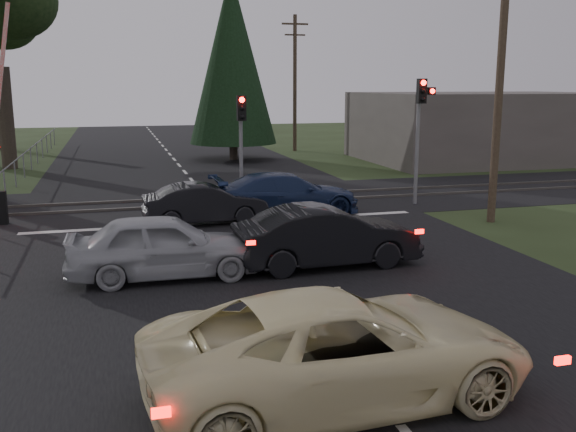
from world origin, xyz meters
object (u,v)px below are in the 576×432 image
object	(u,v)px
traffic_signal_center	(241,132)
blue_sedan	(286,195)
silver_car	(164,246)
dark_hatchback	(327,237)
utility_pole_far	(229,82)
utility_pole_mid	(295,81)
cream_coupe	(339,348)
dark_car_far	(206,204)
utility_pole_near	(500,77)
traffic_signal_right	(421,117)

from	to	relation	value
traffic_signal_center	blue_sedan	world-z (taller)	traffic_signal_center
silver_car	dark_hatchback	bearing A→B (deg)	-89.94
traffic_signal_center	utility_pole_far	bearing A→B (deg)	80.40
utility_pole_mid	silver_car	distance (m)	29.90
dark_hatchback	cream_coupe	bearing A→B (deg)	160.63
cream_coupe	dark_car_far	xyz separation A→B (m)	(-0.17, 12.46, -0.12)
cream_coupe	blue_sedan	distance (m)	13.30
traffic_signal_center	utility_pole_far	size ratio (longest dim) A/B	0.46
traffic_signal_center	cream_coupe	bearing A→B (deg)	-95.89
utility_pole_mid	cream_coupe	bearing A→B (deg)	-104.78
cream_coupe	dark_hatchback	world-z (taller)	cream_coupe
traffic_signal_center	utility_pole_mid	world-z (taller)	utility_pole_mid
blue_sedan	cream_coupe	bearing A→B (deg)	165.83
traffic_signal_center	dark_hatchback	xyz separation A→B (m)	(0.51, -8.28, -2.04)
dark_car_far	utility_pole_far	bearing A→B (deg)	-13.71
blue_sedan	traffic_signal_center	bearing A→B (deg)	28.83
traffic_signal_center	utility_pole_far	world-z (taller)	utility_pole_far
utility_pole_near	dark_hatchback	world-z (taller)	utility_pole_near
utility_pole_near	dark_hatchback	distance (m)	8.81
traffic_signal_right	cream_coupe	xyz separation A→B (m)	(-8.09, -13.74, -2.53)
utility_pole_near	dark_hatchback	size ratio (longest dim) A/B	1.95
cream_coupe	blue_sedan	size ratio (longest dim) A/B	1.10
traffic_signal_right	utility_pole_mid	size ratio (longest dim) A/B	0.52
traffic_signal_center	utility_pole_mid	size ratio (longest dim) A/B	0.46
utility_pole_far	dark_hatchback	distance (m)	53.21
utility_pole_near	utility_pole_mid	world-z (taller)	same
utility_pole_far	dark_hatchback	xyz separation A→B (m)	(-6.99, -52.60, -3.96)
cream_coupe	utility_pole_far	bearing A→B (deg)	-12.95
utility_pole_far	silver_car	world-z (taller)	utility_pole_far
traffic_signal_center	utility_pole_near	world-z (taller)	utility_pole_near
utility_pole_mid	cream_coupe	distance (m)	35.65
silver_car	dark_car_far	size ratio (longest dim) A/B	1.12
utility_pole_near	utility_pole_mid	size ratio (longest dim) A/B	1.00
blue_sedan	dark_car_far	world-z (taller)	blue_sedan
dark_car_far	cream_coupe	bearing A→B (deg)	178.23
traffic_signal_center	silver_car	size ratio (longest dim) A/B	0.91
traffic_signal_right	traffic_signal_center	world-z (taller)	traffic_signal_right
utility_pole_far	blue_sedan	size ratio (longest dim) A/B	1.75
blue_sedan	dark_hatchback	bearing A→B (deg)	171.67
dark_car_far	traffic_signal_center	bearing A→B (deg)	-37.23
traffic_signal_right	blue_sedan	bearing A→B (deg)	-172.46
utility_pole_mid	blue_sedan	bearing A→B (deg)	-106.61
cream_coupe	utility_pole_near	bearing A→B (deg)	-45.66
utility_pole_near	utility_pole_far	xyz separation A→B (m)	(0.00, 49.00, 0.00)
blue_sedan	traffic_signal_right	bearing A→B (deg)	-84.89
cream_coupe	dark_hatchback	distance (m)	6.97
traffic_signal_right	cream_coupe	size ratio (longest dim) A/B	0.83
traffic_signal_center	blue_sedan	distance (m)	3.04
traffic_signal_right	utility_pole_far	bearing A→B (deg)	88.80
utility_pole_far	dark_car_far	bearing A→B (deg)	-101.14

